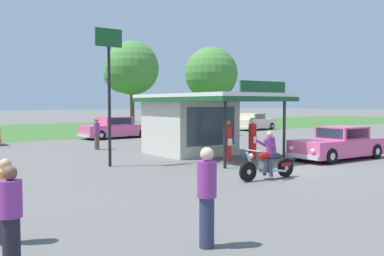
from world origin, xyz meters
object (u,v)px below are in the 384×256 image
(bystander_strolling_foreground, at_px, (207,195))
(bystander_leaning_by_kiosk, at_px, (11,216))
(parked_car_back_row_centre_left, at_px, (204,127))
(bystander_chatting_near_pumps, at_px, (6,199))
(bystander_admiring_sedan, at_px, (97,133))
(roadside_pole_sign, at_px, (109,74))
(gas_pump_offside, at_px, (253,141))
(motorcycle_with_rider, at_px, (268,159))
(gas_pump_nearside, at_px, (227,144))
(parked_car_back_row_far_right, at_px, (116,128))
(parked_car_second_row_spare, at_px, (254,122))
(featured_classic_sedan, at_px, (339,144))

(bystander_strolling_foreground, bearing_deg, bystander_leaning_by_kiosk, 163.16)
(parked_car_back_row_centre_left, xyz_separation_m, bystander_leaning_by_kiosk, (-17.99, -19.42, 0.13))
(bystander_leaning_by_kiosk, height_order, bystander_chatting_near_pumps, bystander_leaning_by_kiosk)
(bystander_admiring_sedan, distance_m, bystander_chatting_near_pumps, 15.59)
(bystander_strolling_foreground, xyz_separation_m, roadside_pole_sign, (2.57, 9.79, 2.71))
(roadside_pole_sign, bearing_deg, gas_pump_offside, -19.37)
(gas_pump_offside, distance_m, motorcycle_with_rider, 4.47)
(gas_pump_offside, bearing_deg, motorcycle_with_rider, -126.31)
(motorcycle_with_rider, relative_size, bystander_strolling_foreground, 1.31)
(gas_pump_nearside, xyz_separation_m, bystander_leaning_by_kiosk, (-9.88, -6.88, -0.02))
(gas_pump_nearside, xyz_separation_m, roadside_pole_sign, (-4.32, 2.02, 2.80))
(motorcycle_with_rider, height_order, bystander_chatting_near_pumps, motorcycle_with_rider)
(parked_car_back_row_far_right, distance_m, bystander_chatting_near_pumps, 23.26)
(gas_pump_nearside, xyz_separation_m, bystander_admiring_sedan, (-2.33, 8.16, 0.05))
(bystander_admiring_sedan, bearing_deg, roadside_pole_sign, -107.91)
(bystander_admiring_sedan, bearing_deg, parked_car_back_row_centre_left, 22.73)
(bystander_admiring_sedan, height_order, bystander_chatting_near_pumps, bystander_admiring_sedan)
(parked_car_back_row_far_right, bearing_deg, bystander_strolling_foreground, -111.14)
(parked_car_second_row_spare, relative_size, roadside_pole_sign, 0.95)
(motorcycle_with_rider, bearing_deg, bystander_chatting_near_pumps, -166.72)
(bystander_admiring_sedan, bearing_deg, parked_car_back_row_far_right, 57.62)
(parked_car_back_row_centre_left, relative_size, parked_car_second_row_spare, 1.08)
(motorcycle_with_rider, distance_m, bystander_admiring_sedan, 11.81)
(bystander_leaning_by_kiosk, bearing_deg, bystander_admiring_sedan, 63.37)
(bystander_chatting_near_pumps, bearing_deg, parked_car_back_row_far_right, 60.48)
(bystander_leaning_by_kiosk, bearing_deg, featured_classic_sedan, 19.00)
(gas_pump_nearside, bearing_deg, bystander_leaning_by_kiosk, -145.15)
(parked_car_back_row_far_right, bearing_deg, bystander_leaning_by_kiosk, -118.43)
(featured_classic_sedan, xyz_separation_m, bystander_chatting_near_pumps, (-14.65, -3.83, 0.14))
(parked_car_back_row_centre_left, distance_m, bystander_leaning_by_kiosk, 26.48)
(gas_pump_nearside, bearing_deg, parked_car_back_row_centre_left, 57.09)
(gas_pump_offside, relative_size, featured_classic_sedan, 0.38)
(parked_car_back_row_centre_left, xyz_separation_m, bystander_admiring_sedan, (-10.45, -4.38, 0.20))
(parked_car_second_row_spare, height_order, roadside_pole_sign, roadside_pole_sign)
(bystander_admiring_sedan, bearing_deg, parked_car_second_row_spare, 22.50)
(parked_car_second_row_spare, xyz_separation_m, bystander_leaning_by_kiosk, (-26.35, -22.83, 0.10))
(gas_pump_offside, height_order, parked_car_back_row_far_right, gas_pump_offside)
(motorcycle_with_rider, bearing_deg, bystander_strolling_foreground, -143.54)
(bystander_chatting_near_pumps, relative_size, roadside_pole_sign, 0.28)
(bystander_admiring_sedan, bearing_deg, bystander_chatting_near_pumps, -118.10)
(gas_pump_nearside, bearing_deg, bystander_chatting_near_pumps, -150.00)
(gas_pump_nearside, relative_size, bystander_leaning_by_kiosk, 1.17)
(bystander_chatting_near_pumps, xyz_separation_m, bystander_strolling_foreground, (2.79, -2.19, 0.13))
(gas_pump_nearside, distance_m, parked_car_second_row_spare, 22.93)
(bystander_leaning_by_kiosk, distance_m, bystander_strolling_foreground, 3.12)
(parked_car_back_row_far_right, relative_size, bystander_leaning_by_kiosk, 3.40)
(parked_car_back_row_centre_left, bearing_deg, roadside_pole_sign, -139.76)
(parked_car_back_row_far_right, bearing_deg, roadside_pole_sign, -115.77)
(bystander_leaning_by_kiosk, height_order, bystander_admiring_sedan, bystander_admiring_sedan)
(gas_pump_offside, bearing_deg, roadside_pole_sign, 160.63)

